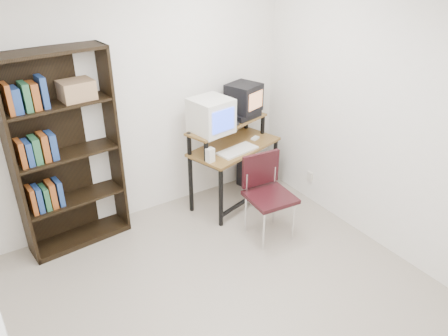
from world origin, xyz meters
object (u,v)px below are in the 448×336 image
computer_desk (233,150)px  crt_monitor (211,116)px  pc_tower (255,173)px  crt_tv (244,98)px  school_chair (267,188)px  bookshelf (64,152)px

computer_desk → crt_monitor: 0.57m
pc_tower → crt_tv: bearing=138.2°
pc_tower → school_chair: school_chair is taller
bookshelf → pc_tower: bearing=-9.2°
computer_desk → pc_tower: size_ratio=2.63×
crt_tv → bookshelf: 2.07m
crt_tv → school_chair: size_ratio=0.48×
crt_monitor → crt_tv: (0.55, 0.17, 0.05)m
computer_desk → pc_tower: 0.62m
school_chair → computer_desk: bearing=88.9°
computer_desk → crt_monitor: size_ratio=2.61×
school_chair → bookshelf: (-1.73, 0.98, 0.46)m
computer_desk → crt_tv: bearing=17.6°
computer_desk → school_chair: computer_desk is taller
computer_desk → bookshelf: bookshelf is taller
crt_monitor → school_chair: size_ratio=0.51×
crt_monitor → pc_tower: size_ratio=1.01×
pc_tower → bookshelf: (-2.20, 0.15, 0.81)m
crt_tv → bookshelf: bearing=158.8°
crt_monitor → school_chair: crt_monitor is taller
pc_tower → school_chair: 1.02m
crt_tv → school_chair: bearing=-129.1°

